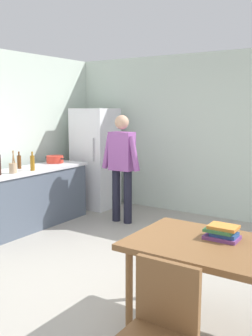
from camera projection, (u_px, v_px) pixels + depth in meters
ground_plane at (99, 278)px, 4.14m from camera, size 14.00×14.00×0.00m
wall_back at (208, 136)px, 6.41m from camera, size 6.40×0.12×2.70m
kitchen_counter at (26, 199)px, 5.81m from camera, size 0.64×2.20×0.90m
refrigerator at (95, 158)px, 7.01m from camera, size 0.70×0.67×1.80m
person at (122, 161)px, 6.03m from camera, size 0.70×0.22×1.70m
dining_table at (217, 254)px, 3.03m from camera, size 1.40×0.90×0.75m
chair at (158, 328)px, 2.25m from camera, size 0.42×0.42×0.91m
cooking_pot at (55, 159)px, 6.42m from camera, size 0.40×0.28×0.12m
utensil_jar at (13, 168)px, 5.41m from camera, size 0.11×0.11×0.32m
bottle_beer_brown at (19, 162)px, 5.81m from camera, size 0.06×0.06×0.26m
bottle_oil_amber at (32, 163)px, 5.62m from camera, size 0.06×0.06×0.28m
book_stack at (222, 233)px, 3.13m from camera, size 0.27×0.19×0.11m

